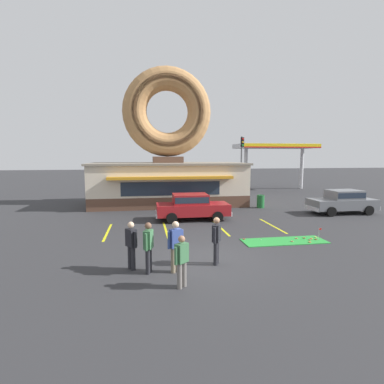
{
  "coord_description": "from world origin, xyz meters",
  "views": [
    {
      "loc": [
        -2.25,
        -10.56,
        3.89
      ],
      "look_at": [
        0.26,
        5.0,
        2.0
      ],
      "focal_mm": 28.0,
      "sensor_mm": 36.0,
      "label": 1
    }
  ],
  "objects": [
    {
      "name": "pedestrian_blue_sweater_man",
      "position": [
        -2.72,
        -0.4,
        0.93
      ],
      "size": [
        0.42,
        0.5,
        1.68
      ],
      "color": "#232328",
      "rests_on": "ground"
    },
    {
      "name": "mini_donut_mid_left",
      "position": [
        5.08,
        1.53,
        0.05
      ],
      "size": [
        0.13,
        0.13,
        0.04
      ],
      "primitive_type": "torus",
      "color": "#D17F47",
      "rests_on": "putting_mat"
    },
    {
      "name": "putting_flag_pin",
      "position": [
        5.78,
        1.89,
        0.44
      ],
      "size": [
        0.13,
        0.01,
        0.55
      ],
      "color": "silver",
      "rests_on": "putting_mat"
    },
    {
      "name": "parking_stripe_centre",
      "position": [
        4.85,
        5.0,
        0.0
      ],
      "size": [
        0.12,
        3.6,
        0.01
      ],
      "primitive_type": "cube",
      "color": "yellow",
      "rests_on": "ground"
    },
    {
      "name": "donut_shop_building",
      "position": [
        -0.29,
        13.94,
        3.74
      ],
      "size": [
        12.3,
        6.75,
        10.96
      ],
      "color": "brown",
      "rests_on": "ground"
    },
    {
      "name": "mini_donut_near_left",
      "position": [
        5.81,
        2.25,
        0.05
      ],
      "size": [
        0.13,
        0.13,
        0.04
      ],
      "primitive_type": "torus",
      "color": "#E5C666",
      "rests_on": "putting_mat"
    },
    {
      "name": "mini_donut_far_left",
      "position": [
        5.27,
        1.86,
        0.05
      ],
      "size": [
        0.13,
        0.13,
        0.04
      ],
      "primitive_type": "torus",
      "color": "#A5724C",
      "rests_on": "putting_mat"
    },
    {
      "name": "mini_donut_near_right",
      "position": [
        5.2,
        2.21,
        0.05
      ],
      "size": [
        0.13,
        0.13,
        0.04
      ],
      "primitive_type": "torus",
      "color": "brown",
      "rests_on": "putting_mat"
    },
    {
      "name": "car_grey",
      "position": [
        11.11,
        7.69,
        0.87
      ],
      "size": [
        4.56,
        1.99,
        1.6
      ],
      "color": "slate",
      "rests_on": "ground"
    },
    {
      "name": "parking_stripe_far_left",
      "position": [
        -4.15,
        5.0,
        0.0
      ],
      "size": [
        0.12,
        3.6,
        0.01
      ],
      "primitive_type": "cube",
      "color": "yellow",
      "rests_on": "ground"
    },
    {
      "name": "mini_donut_mid_right",
      "position": [
        4.35,
        1.76,
        0.05
      ],
      "size": [
        0.13,
        0.13,
        0.04
      ],
      "primitive_type": "torus",
      "color": "#A5724C",
      "rests_on": "putting_mat"
    },
    {
      "name": "mini_donut_extra",
      "position": [
        2.32,
        2.48,
        0.05
      ],
      "size": [
        0.13,
        0.13,
        0.04
      ],
      "primitive_type": "torus",
      "color": "brown",
      "rests_on": "putting_mat"
    },
    {
      "name": "traffic_light_pole",
      "position": [
        7.26,
        17.78,
        3.71
      ],
      "size": [
        0.28,
        0.47,
        5.8
      ],
      "color": "#595B60",
      "rests_on": "ground"
    },
    {
      "name": "mini_donut_mid_centre",
      "position": [
        4.8,
        2.19,
        0.05
      ],
      "size": [
        0.13,
        0.13,
        0.04
      ],
      "primitive_type": "torus",
      "color": "#A5724C",
      "rests_on": "putting_mat"
    },
    {
      "name": "mini_donut_far_right",
      "position": [
        5.47,
        2.04,
        0.05
      ],
      "size": [
        0.13,
        0.13,
        0.04
      ],
      "primitive_type": "torus",
      "color": "#D17F47",
      "rests_on": "putting_mat"
    },
    {
      "name": "golf_ball",
      "position": [
        3.06,
        2.25,
        0.05
      ],
      "size": [
        0.04,
        0.04,
        0.04
      ],
      "primitive_type": "sphere",
      "color": "white",
      "rests_on": "putting_mat"
    },
    {
      "name": "putting_mat",
      "position": [
        4.07,
        1.96,
        0.01
      ],
      "size": [
        3.85,
        1.29,
        0.03
      ],
      "primitive_type": "cube",
      "color": "green",
      "rests_on": "ground"
    },
    {
      "name": "gas_station_canopy",
      "position": [
        12.96,
        22.77,
        4.86
      ],
      "size": [
        9.0,
        4.46,
        5.3
      ],
      "color": "silver",
      "rests_on": "ground"
    },
    {
      "name": "pedestrian_beanie_man",
      "position": [
        -1.24,
        -0.89,
        0.98
      ],
      "size": [
        0.55,
        0.37,
        1.75
      ],
      "color": "#7F7056",
      "rests_on": "ground"
    },
    {
      "name": "car_red",
      "position": [
        0.62,
        7.28,
        0.87
      ],
      "size": [
        4.57,
        2.01,
        1.6
      ],
      "color": "maroon",
      "rests_on": "ground"
    },
    {
      "name": "parking_stripe_mid_left",
      "position": [
        1.85,
        5.0,
        0.0
      ],
      "size": [
        0.12,
        3.6,
        0.01
      ],
      "primitive_type": "cube",
      "color": "yellow",
      "rests_on": "ground"
    },
    {
      "name": "mini_donut_far_centre",
      "position": [
        5.6,
        1.88,
        0.05
      ],
      "size": [
        0.13,
        0.13,
        0.04
      ],
      "primitive_type": "torus",
      "color": "brown",
      "rests_on": "putting_mat"
    },
    {
      "name": "ground_plane",
      "position": [
        0.0,
        0.0,
        0.0
      ],
      "size": [
        160.0,
        160.0,
        0.0
      ],
      "primitive_type": "plane",
      "color": "#2D2D30"
    },
    {
      "name": "pedestrian_leather_jacket_man",
      "position": [
        0.28,
        -0.38,
        0.96
      ],
      "size": [
        0.39,
        0.53,
        1.73
      ],
      "color": "#232328",
      "rests_on": "ground"
    },
    {
      "name": "pedestrian_clipboard_woman",
      "position": [
        -1.19,
        -2.1,
        0.87
      ],
      "size": [
        0.47,
        0.43,
        1.58
      ],
      "color": "slate",
      "rests_on": "ground"
    },
    {
      "name": "parking_stripe_left",
      "position": [
        -1.15,
        5.0,
        0.0
      ],
      "size": [
        0.12,
        3.6,
        0.01
      ],
      "primitive_type": "cube",
      "color": "yellow",
      "rests_on": "ground"
    },
    {
      "name": "pedestrian_hooded_kid",
      "position": [
        -2.14,
        -0.82,
        0.96
      ],
      "size": [
        0.35,
        0.57,
        1.73
      ],
      "color": "#232328",
      "rests_on": "ground"
    },
    {
      "name": "trash_bin",
      "position": [
        6.45,
        10.73,
        0.5
      ],
      "size": [
        0.57,
        0.57,
        0.97
      ],
      "color": "#1E662D",
      "rests_on": "ground"
    }
  ]
}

